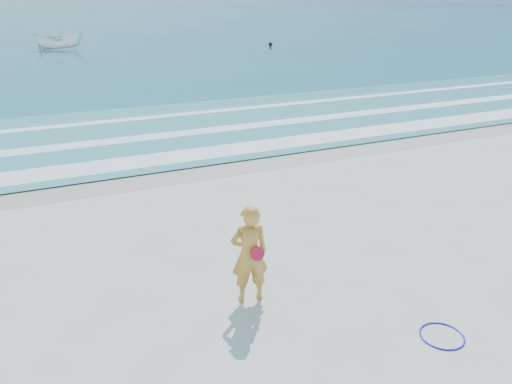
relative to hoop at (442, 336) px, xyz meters
name	(u,v)px	position (x,y,z in m)	size (l,w,h in m)	color
ground	(328,329)	(-1.64, 0.96, -0.01)	(400.00, 400.00, 0.00)	silver
wet_sand	(180,170)	(-1.64, 9.96, -0.01)	(400.00, 2.40, 0.00)	#B2A893
ocean	(41,22)	(-1.64, 105.96, 0.01)	(400.00, 190.00, 0.04)	#19727F
shallow	(145,132)	(-1.64, 14.96, 0.03)	(400.00, 10.00, 0.01)	#59B7AD
foam_near	(169,158)	(-1.64, 11.26, 0.04)	(400.00, 1.40, 0.01)	white
foam_mid	(150,137)	(-1.64, 14.16, 0.04)	(400.00, 0.90, 0.01)	white
foam_far	(133,119)	(-1.64, 17.46, 0.04)	(400.00, 0.60, 0.01)	white
hoop	(442,336)	(0.00, 0.00, 0.00)	(0.74, 0.74, 0.03)	#0B0DD4
boat	(59,41)	(-2.29, 49.68, 0.92)	(1.74, 4.64, 1.79)	white
buoy	(270,44)	(18.30, 44.35, 0.24)	(0.43, 0.43, 0.43)	black
woman	(249,254)	(-2.50, 2.35, 0.94)	(0.75, 0.55, 1.91)	gold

